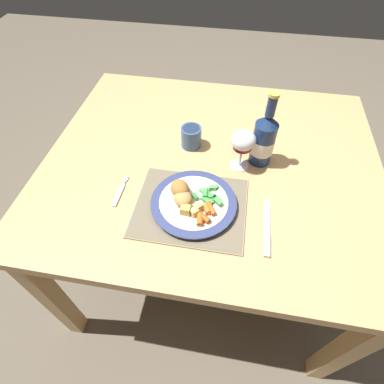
% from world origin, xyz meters
% --- Properties ---
extents(ground_plane, '(6.00, 6.00, 0.00)m').
position_xyz_m(ground_plane, '(0.00, 0.00, 0.00)').
color(ground_plane, brown).
extents(dining_table, '(1.17, 1.00, 0.74)m').
position_xyz_m(dining_table, '(0.00, 0.00, 0.65)').
color(dining_table, tan).
rests_on(dining_table, ground).
extents(placemat, '(0.34, 0.28, 0.01)m').
position_xyz_m(placemat, '(-0.04, -0.23, 0.74)').
color(placemat, gray).
rests_on(placemat, dining_table).
extents(dinner_plate, '(0.26, 0.26, 0.02)m').
position_xyz_m(dinner_plate, '(-0.03, -0.22, 0.76)').
color(dinner_plate, white).
rests_on(dinner_plate, placemat).
extents(breaded_croquettes, '(0.10, 0.11, 0.05)m').
position_xyz_m(breaded_croquettes, '(-0.07, -0.21, 0.79)').
color(breaded_croquettes, tan).
rests_on(breaded_croquettes, dinner_plate).
extents(green_beans_pile, '(0.10, 0.08, 0.02)m').
position_xyz_m(green_beans_pile, '(0.01, -0.19, 0.77)').
color(green_beans_pile, green).
rests_on(green_beans_pile, dinner_plate).
extents(glazed_carrots, '(0.06, 0.09, 0.02)m').
position_xyz_m(glazed_carrots, '(0.01, -0.27, 0.77)').
color(glazed_carrots, orange).
rests_on(glazed_carrots, dinner_plate).
extents(fork, '(0.02, 0.13, 0.01)m').
position_xyz_m(fork, '(-0.27, -0.21, 0.74)').
color(fork, silver).
rests_on(fork, dining_table).
extents(table_knife, '(0.02, 0.20, 0.01)m').
position_xyz_m(table_knife, '(0.19, -0.28, 0.74)').
color(table_knife, silver).
rests_on(table_knife, dining_table).
extents(wine_glass, '(0.08, 0.08, 0.15)m').
position_xyz_m(wine_glass, '(0.10, -0.02, 0.85)').
color(wine_glass, silver).
rests_on(wine_glass, dining_table).
extents(bottle, '(0.08, 0.08, 0.27)m').
position_xyz_m(bottle, '(0.16, 0.02, 0.84)').
color(bottle, navy).
rests_on(bottle, dining_table).
extents(roast_potatoes, '(0.06, 0.05, 0.03)m').
position_xyz_m(roast_potatoes, '(-0.03, -0.26, 0.78)').
color(roast_potatoes, '#E5BC66').
rests_on(roast_potatoes, dinner_plate).
extents(drinking_cup, '(0.07, 0.07, 0.08)m').
position_xyz_m(drinking_cup, '(-0.09, 0.06, 0.78)').
color(drinking_cup, '#385684').
rests_on(drinking_cup, dining_table).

